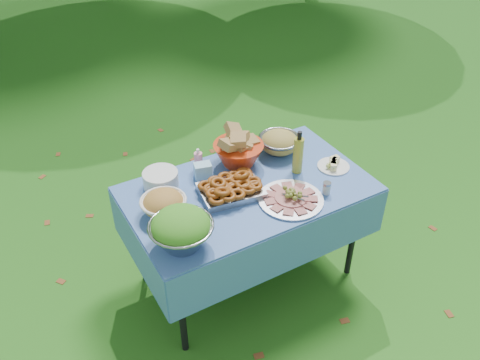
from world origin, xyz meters
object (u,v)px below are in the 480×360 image
(plate_stack, at_px, (161,180))
(bread_bowl, at_px, (238,149))
(pasta_bowl_steel, at_px, (279,142))
(oil_bottle, at_px, (298,152))
(charcuterie_platter, at_px, (291,195))
(picnic_table, at_px, (248,234))
(salad_bowl, at_px, (181,229))

(plate_stack, height_order, bread_bowl, bread_bowl)
(pasta_bowl_steel, bearing_deg, oil_bottle, -96.45)
(bread_bowl, bearing_deg, plate_stack, 178.29)
(bread_bowl, height_order, oil_bottle, oil_bottle)
(pasta_bowl_steel, distance_m, charcuterie_platter, 0.53)
(plate_stack, relative_size, pasta_bowl_steel, 0.78)
(picnic_table, relative_size, charcuterie_platter, 3.81)
(plate_stack, distance_m, pasta_bowl_steel, 0.83)
(pasta_bowl_steel, bearing_deg, plate_stack, 177.88)
(plate_stack, bearing_deg, oil_bottle, -19.08)
(salad_bowl, bearing_deg, oil_bottle, 15.28)
(plate_stack, height_order, charcuterie_platter, plate_stack)
(pasta_bowl_steel, xyz_separation_m, oil_bottle, (-0.03, -0.25, 0.07))
(plate_stack, relative_size, bread_bowl, 0.66)
(picnic_table, xyz_separation_m, charcuterie_platter, (0.15, -0.23, 0.42))
(picnic_table, distance_m, pasta_bowl_steel, 0.64)
(salad_bowl, bearing_deg, charcuterie_platter, 1.87)
(bread_bowl, bearing_deg, salad_bowl, -141.13)
(bread_bowl, xyz_separation_m, oil_bottle, (0.27, -0.26, 0.04))
(plate_stack, bearing_deg, picnic_table, -31.50)
(plate_stack, distance_m, oil_bottle, 0.85)
(charcuterie_platter, height_order, oil_bottle, oil_bottle)
(salad_bowl, xyz_separation_m, pasta_bowl_steel, (0.93, 0.49, -0.04))
(oil_bottle, bearing_deg, plate_stack, 160.92)
(pasta_bowl_steel, bearing_deg, salad_bowl, -152.09)
(picnic_table, distance_m, oil_bottle, 0.63)
(salad_bowl, xyz_separation_m, charcuterie_platter, (0.71, 0.02, -0.07))
(salad_bowl, relative_size, plate_stack, 1.58)
(pasta_bowl_steel, bearing_deg, picnic_table, -147.55)
(picnic_table, distance_m, salad_bowl, 0.78)
(charcuterie_platter, xyz_separation_m, oil_bottle, (0.20, 0.22, 0.10))
(charcuterie_platter, relative_size, oil_bottle, 1.33)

